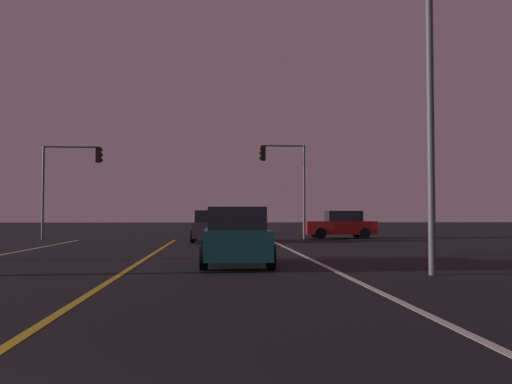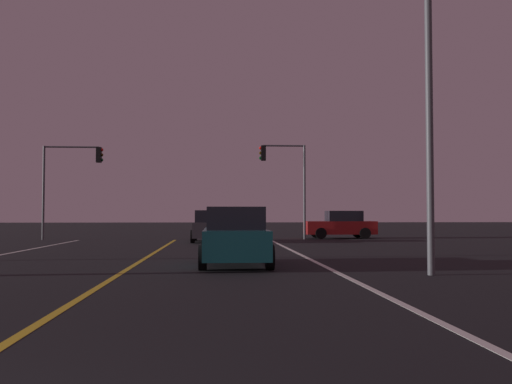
% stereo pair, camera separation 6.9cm
% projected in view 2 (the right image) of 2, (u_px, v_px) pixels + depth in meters
% --- Properties ---
extents(lane_edge_right, '(0.16, 36.20, 0.01)m').
position_uv_depth(lane_edge_right, '(332.00, 270.00, 15.11)').
color(lane_edge_right, silver).
rests_on(lane_edge_right, ground).
extents(lane_center_divider, '(0.16, 36.20, 0.01)m').
position_uv_depth(lane_center_divider, '(124.00, 271.00, 14.74)').
color(lane_center_divider, gold).
rests_on(lane_center_divider, ground).
extents(car_ahead_far, '(2.02, 4.30, 1.70)m').
position_uv_depth(car_ahead_far, '(210.00, 227.00, 30.71)').
color(car_ahead_far, black).
rests_on(car_ahead_far, ground).
extents(car_lead_same_lane, '(2.02, 4.30, 1.70)m').
position_uv_depth(car_lead_same_lane, '(235.00, 237.00, 16.44)').
color(car_lead_same_lane, black).
rests_on(car_lead_same_lane, ground).
extents(car_crossing_side, '(4.30, 2.02, 1.70)m').
position_uv_depth(car_crossing_side, '(341.00, 225.00, 35.08)').
color(car_crossing_side, black).
rests_on(car_crossing_side, ground).
extents(traffic_light_near_right, '(2.80, 0.36, 5.65)m').
position_uv_depth(traffic_light_near_right, '(283.00, 170.00, 33.88)').
color(traffic_light_near_right, '#4C4C51').
rests_on(traffic_light_near_right, ground).
extents(traffic_light_near_left, '(3.47, 0.36, 5.47)m').
position_uv_depth(traffic_light_near_left, '(72.00, 170.00, 33.03)').
color(traffic_light_near_left, '#4C4C51').
rests_on(traffic_light_near_left, ground).
extents(street_lamp_right_near, '(2.36, 0.44, 8.50)m').
position_uv_depth(street_lamp_right_near, '(409.00, 59.00, 14.06)').
color(street_lamp_right_near, '#4C4C51').
rests_on(street_lamp_right_near, ground).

